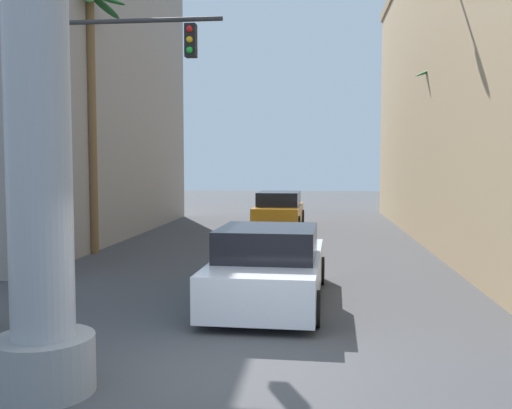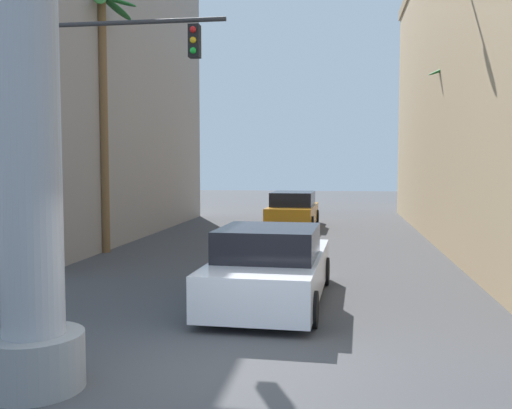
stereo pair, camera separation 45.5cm
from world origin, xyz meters
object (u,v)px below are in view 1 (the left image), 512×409
object	(u,v)px
car_lead	(269,268)
street_lamp	(471,99)
palm_tree_far_right	(422,136)
traffic_light_mast	(79,101)
car_far	(279,210)
palm_tree_mid_right	(462,125)
palm_tree_mid_left	(91,91)

from	to	relation	value
car_lead	street_lamp	bearing A→B (deg)	41.53
car_lead	palm_tree_far_right	distance (m)	17.08
traffic_light_mast	car_far	bearing A→B (deg)	74.69
car_far	palm_tree_far_right	world-z (taller)	palm_tree_far_right
palm_tree_far_right	car_far	bearing A→B (deg)	-164.07
car_lead	palm_tree_far_right	size ratio (longest dim) A/B	0.75
palm_tree_mid_right	palm_tree_mid_left	world-z (taller)	palm_tree_mid_left
traffic_light_mast	palm_tree_mid_left	bearing A→B (deg)	109.10
car_far	palm_tree_far_right	bearing A→B (deg)	15.93
palm_tree_mid_right	palm_tree_far_right	size ratio (longest dim) A/B	0.94
car_lead	traffic_light_mast	bearing A→B (deg)	169.13
car_lead	palm_tree_far_right	world-z (taller)	palm_tree_far_right
street_lamp	palm_tree_mid_right	bearing A→B (deg)	79.17
traffic_light_mast	palm_tree_mid_right	size ratio (longest dim) A/B	0.93
street_lamp	palm_tree_mid_right	size ratio (longest dim) A/B	1.18
street_lamp	traffic_light_mast	world-z (taller)	street_lamp
street_lamp	palm_tree_mid_left	xyz separation A→B (m)	(-10.98, 1.27, 0.51)
traffic_light_mast	street_lamp	bearing A→B (deg)	21.21
traffic_light_mast	car_lead	world-z (taller)	traffic_light_mast
traffic_light_mast	car_lead	distance (m)	5.58
street_lamp	car_far	bearing A→B (deg)	121.24
palm_tree_mid_right	palm_tree_mid_left	bearing A→B (deg)	-166.21
street_lamp	car_lead	bearing A→B (deg)	-138.47
car_lead	palm_tree_mid_right	size ratio (longest dim) A/B	0.79
palm_tree_mid_right	palm_tree_far_right	distance (m)	7.13
palm_tree_mid_right	car_lead	bearing A→B (deg)	-124.01
car_far	palm_tree_mid_left	world-z (taller)	palm_tree_mid_left
street_lamp	palm_tree_far_right	world-z (taller)	street_lamp
car_far	palm_tree_mid_left	bearing A→B (deg)	-122.79
street_lamp	palm_tree_mid_right	distance (m)	4.26
car_lead	palm_tree_mid_left	size ratio (longest dim) A/B	0.63
car_lead	palm_tree_mid_right	world-z (taller)	palm_tree_mid_right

